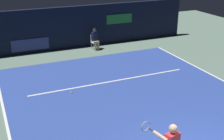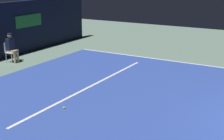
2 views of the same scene
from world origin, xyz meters
TOP-DOWN VIEW (x-y plane):
  - ground_plane at (0.00, 4.68)m, footprint 30.45×30.45m
  - court_surface at (0.00, 4.68)m, footprint 9.90×11.37m
  - line_sideline_left at (4.90, 4.68)m, footprint 0.10×11.37m
  - line_service at (0.00, 6.67)m, footprint 7.72×0.10m
  - line_judge_on_chair at (1.10, 11.66)m, footprint 0.46×0.54m
  - tennis_ball at (-2.06, 6.22)m, footprint 0.07×0.07m

SIDE VIEW (x-z plane):
  - ground_plane at x=0.00m, z-range 0.00..0.00m
  - court_surface at x=0.00m, z-range 0.00..0.01m
  - line_sideline_left at x=4.90m, z-range 0.01..0.02m
  - line_service at x=0.00m, z-range 0.01..0.02m
  - tennis_ball at x=-2.06m, z-range 0.01..0.08m
  - line_judge_on_chair at x=1.10m, z-range 0.03..1.35m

